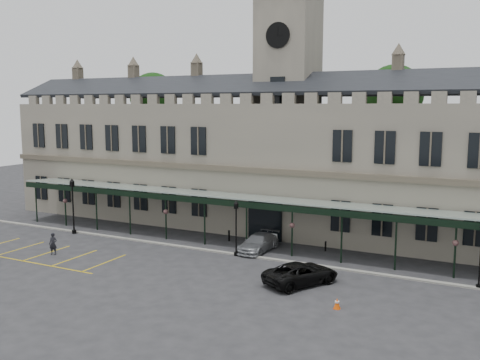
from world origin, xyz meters
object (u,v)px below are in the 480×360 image
at_px(clock_tower, 288,92).
at_px(station_building, 287,162).
at_px(car_taxi, 258,243).
at_px(lamp_post_left, 73,201).
at_px(sign_board, 273,240).
at_px(person_a, 53,244).
at_px(car_van, 301,273).
at_px(lamp_post_mid, 236,223).
at_px(traffic_cone, 337,304).

bearing_deg(clock_tower, station_building, -90.00).
relative_size(station_building, car_taxi, 12.47).
xyz_separation_m(lamp_post_left, sign_board, (18.45, 4.12, -2.54)).
relative_size(car_taxi, person_a, 2.72).
bearing_deg(car_van, car_taxi, -15.74).
height_order(car_taxi, person_a, person_a).
bearing_deg(car_taxi, lamp_post_mid, -114.52).
bearing_deg(lamp_post_mid, car_taxi, 63.51).
xyz_separation_m(station_building, lamp_post_left, (-16.90, -10.83, -3.38)).
height_order(car_taxi, car_van, car_van).
relative_size(lamp_post_mid, car_van, 0.84).
relative_size(clock_tower, car_taxi, 5.15).
height_order(sign_board, car_taxi, car_taxi).
bearing_deg(sign_board, lamp_post_left, -172.92).
bearing_deg(station_building, lamp_post_mid, -90.04).
height_order(lamp_post_left, traffic_cone, lamp_post_left).
xyz_separation_m(traffic_cone, sign_board, (-8.87, 11.16, 0.23)).
bearing_deg(clock_tower, car_van, -64.67).
bearing_deg(lamp_post_mid, station_building, 89.96).
height_order(station_building, sign_board, station_building).
bearing_deg(lamp_post_mid, clock_tower, 89.96).
height_order(clock_tower, traffic_cone, clock_tower).
bearing_deg(sign_board, car_van, -61.19).
height_order(station_building, car_taxi, station_building).
bearing_deg(lamp_post_left, sign_board, 12.57).
xyz_separation_m(clock_tower, traffic_cone, (10.42, -17.96, -12.79)).
relative_size(lamp_post_left, lamp_post_mid, 1.16).
bearing_deg(lamp_post_left, person_a, -58.79).
distance_m(clock_tower, car_van, 20.51).
height_order(lamp_post_mid, traffic_cone, lamp_post_mid).
relative_size(traffic_cone, sign_board, 0.59).
bearing_deg(lamp_post_left, car_van, -9.20).
bearing_deg(car_taxi, person_a, -147.46).
bearing_deg(person_a, clock_tower, 32.37).
distance_m(traffic_cone, sign_board, 14.26).
distance_m(sign_board, car_taxi, 1.92).
relative_size(clock_tower, lamp_post_mid, 5.54).
height_order(lamp_post_mid, person_a, lamp_post_mid).
xyz_separation_m(station_building, traffic_cone, (10.42, -17.88, -6.15)).
height_order(lamp_post_mid, car_van, lamp_post_mid).
distance_m(lamp_post_left, car_taxi, 18.20).
distance_m(station_building, lamp_post_left, 20.36).
xyz_separation_m(car_taxi, car_van, (6.00, -6.15, 0.04)).
bearing_deg(car_van, station_building, -34.58).
bearing_deg(station_building, lamp_post_left, -147.35).
xyz_separation_m(clock_tower, lamp_post_left, (-16.90, -10.92, -10.02)).
xyz_separation_m(lamp_post_mid, traffic_cone, (10.43, -7.30, -2.33)).
bearing_deg(person_a, sign_board, 14.88).
distance_m(sign_board, car_van, 9.67).
distance_m(clock_tower, lamp_post_left, 22.48).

